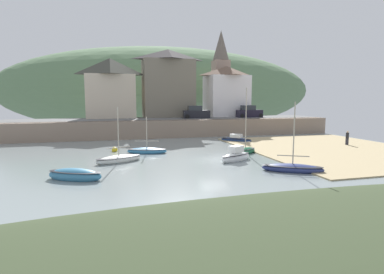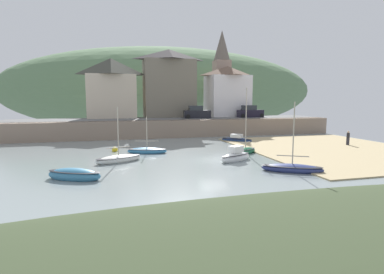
% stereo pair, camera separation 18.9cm
% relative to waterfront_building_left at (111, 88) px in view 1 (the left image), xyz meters
% --- Properties ---
extents(ground, '(48.00, 41.00, 0.61)m').
position_rel_waterfront_building_left_xyz_m(ground, '(10.07, -34.76, -6.98)').
color(ground, gray).
extents(quay_seawall, '(48.00, 9.40, 2.40)m').
position_rel_waterfront_building_left_xyz_m(quay_seawall, '(8.67, -7.70, -5.79)').
color(quay_seawall, gray).
rests_on(quay_seawall, ground).
extents(hillside_backdrop, '(80.00, 44.00, 21.44)m').
position_rel_waterfront_building_left_xyz_m(hillside_backdrop, '(13.74, 30.00, 0.36)').
color(hillside_backdrop, '#5B7C55').
rests_on(hillside_backdrop, ground).
extents(waterfront_building_left, '(7.76, 5.55, 9.30)m').
position_rel_waterfront_building_left_xyz_m(waterfront_building_left, '(0.00, 0.00, 0.00)').
color(waterfront_building_left, beige).
rests_on(waterfront_building_left, ground).
extents(waterfront_building_centre, '(8.59, 4.94, 11.02)m').
position_rel_waterfront_building_left_xyz_m(waterfront_building_centre, '(9.27, 0.00, 0.84)').
color(waterfront_building_centre, '#746C5C').
rests_on(waterfront_building_centre, ground).
extents(waterfront_building_right, '(7.14, 6.12, 8.60)m').
position_rel_waterfront_building_left_xyz_m(waterfront_building_right, '(19.51, 0.00, -0.38)').
color(waterfront_building_right, white).
rests_on(waterfront_building_right, ground).
extents(church_with_spire, '(3.00, 3.00, 15.43)m').
position_rel_waterfront_building_left_xyz_m(church_with_spire, '(19.91, 4.00, 3.22)').
color(church_with_spire, gray).
rests_on(church_with_spire, ground).
extents(sailboat_nearest_shore, '(4.05, 2.93, 1.00)m').
position_rel_waterfront_building_left_xyz_m(sailboat_nearest_shore, '(-2.76, -29.31, -6.84)').
color(sailboat_nearest_shore, teal).
rests_on(sailboat_nearest_shore, ground).
extents(sailboat_blue_trim, '(3.88, 3.78, 1.09)m').
position_rel_waterfront_building_left_xyz_m(sailboat_blue_trim, '(15.21, -14.72, -6.87)').
color(sailboat_blue_trim, navy).
rests_on(sailboat_blue_trim, ground).
extents(motorboat_with_cabin, '(4.17, 2.32, 3.79)m').
position_rel_waterfront_building_left_xyz_m(motorboat_with_cabin, '(3.18, -20.31, -6.90)').
color(motorboat_with_cabin, teal).
rests_on(motorboat_with_cabin, ground).
extents(sailboat_white_hull, '(3.66, 2.68, 1.54)m').
position_rel_waterfront_building_left_xyz_m(sailboat_white_hull, '(10.29, -26.18, -6.76)').
color(sailboat_white_hull, white).
rests_on(sailboat_white_hull, ground).
extents(dinghy_open_wooden, '(3.06, 2.36, 6.66)m').
position_rel_waterfront_building_left_xyz_m(dinghy_open_wooden, '(12.62, -23.09, -6.84)').
color(dinghy_open_wooden, '#185937').
rests_on(dinghy_open_wooden, ground).
extents(rowboat_small_beached, '(4.35, 2.94, 4.91)m').
position_rel_waterfront_building_left_xyz_m(rowboat_small_beached, '(0.31, -24.14, -6.87)').
color(rowboat_small_beached, silver).
rests_on(rowboat_small_beached, ground).
extents(fishing_boat_green, '(4.60, 3.43, 5.38)m').
position_rel_waterfront_building_left_xyz_m(fishing_boat_green, '(12.79, -31.08, -6.89)').
color(fishing_boat_green, navy).
rests_on(fishing_boat_green, ground).
extents(parked_car_near_slipway, '(4.27, 2.18, 1.95)m').
position_rel_waterfront_building_left_xyz_m(parked_car_near_slipway, '(12.76, -4.50, -3.94)').
color(parked_car_near_slipway, black).
rests_on(parked_car_near_slipway, ground).
extents(parked_car_by_wall, '(4.11, 1.82, 1.95)m').
position_rel_waterfront_building_left_xyz_m(parked_car_by_wall, '(21.79, -4.50, -3.94)').
color(parked_car_by_wall, black).
rests_on(parked_car_by_wall, ground).
extents(person_on_slipway, '(0.34, 0.34, 1.62)m').
position_rel_waterfront_building_left_xyz_m(person_on_slipway, '(26.28, -21.34, -6.16)').
color(person_on_slipway, '#282833').
rests_on(person_on_slipway, ground).
extents(mooring_buoy, '(0.60, 0.60, 0.60)m').
position_rel_waterfront_building_left_xyz_m(mooring_buoy, '(0.05, -18.48, -6.96)').
color(mooring_buoy, yellow).
rests_on(mooring_buoy, ground).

